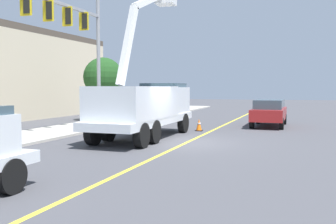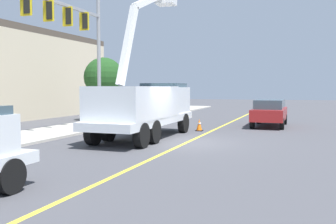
{
  "view_description": "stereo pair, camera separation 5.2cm",
  "coord_description": "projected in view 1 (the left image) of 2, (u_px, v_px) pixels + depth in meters",
  "views": [
    {
      "loc": [
        -16.67,
        -3.7,
        2.5
      ],
      "look_at": [
        -0.51,
        0.7,
        1.4
      ],
      "focal_mm": 41.23,
      "sensor_mm": 36.0,
      "label": 1
    },
    {
      "loc": [
        -16.66,
        -3.75,
        2.5
      ],
      "look_at": [
        -0.51,
        0.7,
        1.4
      ],
      "focal_mm": 41.23,
      "sensor_mm": 36.0,
      "label": 2
    }
  ],
  "objects": [
    {
      "name": "utility_bucket_truck",
      "position": [
        145.0,
        105.0,
        18.76
      ],
      "size": [
        8.37,
        3.13,
        7.85
      ],
      "color": "silver",
      "rests_on": "ground"
    },
    {
      "name": "passing_minivan",
      "position": [
        269.0,
        111.0,
        24.32
      ],
      "size": [
        4.93,
        2.27,
        1.69
      ],
      "color": "maroon",
      "rests_on": "ground"
    },
    {
      "name": "traffic_signal_mast",
      "position": [
        75.0,
        32.0,
        20.83
      ],
      "size": [
        7.25,
        0.94,
        7.67
      ],
      "color": "gray",
      "rests_on": "ground"
    },
    {
      "name": "lane_centre_stripe",
      "position": [
        186.0,
        143.0,
        17.18
      ],
      "size": [
        49.86,
        4.05,
        0.01
      ],
      "primitive_type": "cube",
      "rotation": [
        0.0,
        0.0,
        -0.08
      ],
      "color": "yellow",
      "rests_on": "ground"
    },
    {
      "name": "street_tree_right",
      "position": [
        103.0,
        77.0,
        28.02
      ],
      "size": [
        2.88,
        2.88,
        4.63
      ],
      "color": "brown",
      "rests_on": "ground"
    },
    {
      "name": "traffic_cone_mid_front",
      "position": [
        199.0,
        125.0,
        21.82
      ],
      "size": [
        0.4,
        0.4,
        0.69
      ],
      "color": "black",
      "rests_on": "ground"
    },
    {
      "name": "sidewalk_far_side",
      "position": [
        40.0,
        134.0,
        19.82
      ],
      "size": [
        60.1,
        8.25,
        0.12
      ],
      "primitive_type": "cube",
      "rotation": [
        0.0,
        0.0,
        -0.08
      ],
      "color": "#B2ADA3",
      "rests_on": "ground"
    },
    {
      "name": "ground",
      "position": [
        186.0,
        143.0,
        17.18
      ],
      "size": [
        120.0,
        120.0,
        0.0
      ],
      "primitive_type": "plane",
      "color": "#47474C"
    }
  ]
}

